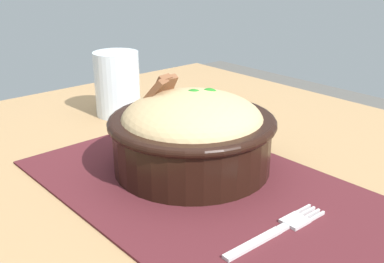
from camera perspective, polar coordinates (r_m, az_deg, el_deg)
name	(u,v)px	position (r m, az deg, el deg)	size (l,w,h in m)	color
table	(196,239)	(0.59, 0.53, -13.40)	(1.01, 0.90, 0.77)	#99754C
placemat	(206,190)	(0.54, 1.77, -7.36)	(0.46, 0.28, 0.00)	#47191E
bowl	(192,131)	(0.57, -0.01, 0.04)	(0.25, 0.25, 0.12)	black
fork	(280,229)	(0.47, 11.00, -11.99)	(0.02, 0.14, 0.00)	#BCBCBC
drinking_glass	(117,87)	(0.79, -9.37, 5.51)	(0.08, 0.08, 0.11)	silver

